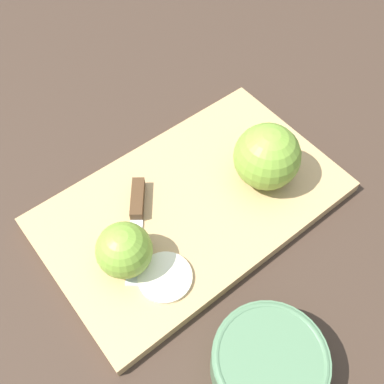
{
  "coord_description": "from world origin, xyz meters",
  "views": [
    {
      "loc": [
        0.15,
        0.29,
        0.51
      ],
      "look_at": [
        0.0,
        0.0,
        0.04
      ],
      "focal_mm": 42.0,
      "sensor_mm": 36.0,
      "label": 1
    }
  ],
  "objects": [
    {
      "name": "apple_half_right",
      "position": [
        0.11,
        0.04,
        0.05
      ],
      "size": [
        0.07,
        0.07,
        0.07
      ],
      "rotation": [
        0.0,
        0.0,
        5.54
      ],
      "color": "olive",
      "rests_on": "cutting_board"
    },
    {
      "name": "knife",
      "position": [
        0.07,
        -0.02,
        0.02
      ],
      "size": [
        0.08,
        0.14,
        0.02
      ],
      "rotation": [
        0.0,
        0.0,
        1.09
      ],
      "color": "silver",
      "rests_on": "cutting_board"
    },
    {
      "name": "cutting_board",
      "position": [
        0.0,
        0.0,
        0.01
      ],
      "size": [
        0.43,
        0.31,
        0.02
      ],
      "color": "tan",
      "rests_on": "ground_plane"
    },
    {
      "name": "bowl",
      "position": [
        0.03,
        0.22,
        0.03
      ],
      "size": [
        0.12,
        0.12,
        0.05
      ],
      "color": "#4C704C",
      "rests_on": "ground_plane"
    },
    {
      "name": "apple_slice",
      "position": [
        0.08,
        0.08,
        0.02
      ],
      "size": [
        0.06,
        0.06,
        0.01
      ],
      "color": "beige",
      "rests_on": "cutting_board"
    },
    {
      "name": "ground_plane",
      "position": [
        0.0,
        0.0,
        0.0
      ],
      "size": [
        4.0,
        4.0,
        0.0
      ],
      "primitive_type": "plane",
      "color": "#38281E"
    },
    {
      "name": "apple_half_left",
      "position": [
        -0.1,
        0.01,
        0.06
      ],
      "size": [
        0.09,
        0.09,
        0.09
      ],
      "rotation": [
        0.0,
        0.0,
        2.69
      ],
      "color": "olive",
      "rests_on": "cutting_board"
    }
  ]
}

